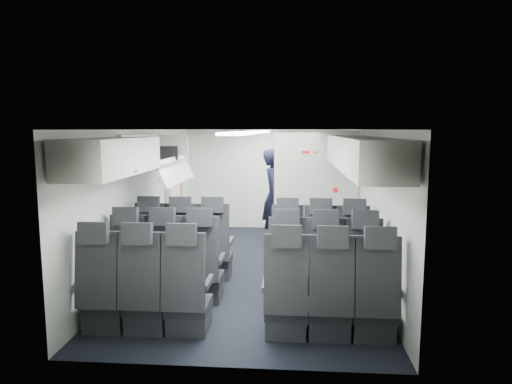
# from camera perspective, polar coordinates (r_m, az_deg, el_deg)

# --- Properties ---
(cabin_shell) EXTENTS (3.41, 6.01, 2.16)m
(cabin_shell) POSITION_cam_1_polar(r_m,az_deg,el_deg) (6.97, -0.25, -0.66)
(cabin_shell) COLOR black
(cabin_shell) RESTS_ON ground
(seat_row_front) EXTENTS (3.33, 0.56, 1.24)m
(seat_row_front) POSITION_cam_1_polar(r_m,az_deg,el_deg) (6.59, -0.63, -7.55)
(seat_row_front) COLOR black
(seat_row_front) RESTS_ON cabin_shell
(seat_row_mid) EXTENTS (3.33, 0.56, 1.24)m
(seat_row_mid) POSITION_cam_1_polar(r_m,az_deg,el_deg) (5.73, -1.42, -9.93)
(seat_row_mid) COLOR black
(seat_row_mid) RESTS_ON cabin_shell
(seat_row_rear) EXTENTS (3.33, 0.56, 1.24)m
(seat_row_rear) POSITION_cam_1_polar(r_m,az_deg,el_deg) (4.89, -2.51, -13.14)
(seat_row_rear) COLOR black
(seat_row_rear) RESTS_ON cabin_shell
(overhead_bin_left_rear) EXTENTS (0.53, 1.80, 0.40)m
(overhead_bin_left_rear) POSITION_cam_1_polar(r_m,az_deg,el_deg) (5.25, -17.54, 4.27)
(overhead_bin_left_rear) COLOR silver
(overhead_bin_left_rear) RESTS_ON cabin_shell
(overhead_bin_left_front_open) EXTENTS (0.64, 1.70, 0.72)m
(overhead_bin_left_front_open) POSITION_cam_1_polar(r_m,az_deg,el_deg) (6.92, -12.44, 4.21)
(overhead_bin_left_front_open) COLOR #9E9E93
(overhead_bin_left_front_open) RESTS_ON cabin_shell
(overhead_bin_right_rear) EXTENTS (0.53, 1.80, 0.40)m
(overhead_bin_right_rear) POSITION_cam_1_polar(r_m,az_deg,el_deg) (4.95, 14.23, 4.20)
(overhead_bin_right_rear) COLOR silver
(overhead_bin_right_rear) RESTS_ON cabin_shell
(overhead_bin_right_front) EXTENTS (0.53, 1.70, 0.40)m
(overhead_bin_right_front) POSITION_cam_1_polar(r_m,az_deg,el_deg) (6.68, 11.68, 5.16)
(overhead_bin_right_front) COLOR silver
(overhead_bin_right_front) RESTS_ON cabin_shell
(bulkhead_partition) EXTENTS (1.40, 0.15, 2.13)m
(bulkhead_partition) POSITION_cam_1_polar(r_m,az_deg,el_deg) (7.75, 7.47, -0.22)
(bulkhead_partition) COLOR silver
(bulkhead_partition) RESTS_ON cabin_shell
(galley_unit) EXTENTS (0.85, 0.52, 1.90)m
(galley_unit) POSITION_cam_1_polar(r_m,az_deg,el_deg) (9.67, 6.68, 0.64)
(galley_unit) COLOR #939399
(galley_unit) RESTS_ON cabin_shell
(boarding_door) EXTENTS (0.12, 1.27, 1.86)m
(boarding_door) POSITION_cam_1_polar(r_m,az_deg,el_deg) (8.78, -10.14, -0.13)
(boarding_door) COLOR silver
(boarding_door) RESTS_ON cabin_shell
(flight_attendant) EXTENTS (0.46, 0.68, 1.80)m
(flight_attendant) POSITION_cam_1_polar(r_m,az_deg,el_deg) (8.55, 2.30, -0.59)
(flight_attendant) COLOR black
(flight_attendant) RESTS_ON ground
(carry_on_bag) EXTENTS (0.43, 0.35, 0.22)m
(carry_on_bag) POSITION_cam_1_polar(r_m,az_deg,el_deg) (7.21, -11.24, 4.76)
(carry_on_bag) COLOR black
(carry_on_bag) RESTS_ON overhead_bin_left_front_open
(papers) EXTENTS (0.20, 0.07, 0.14)m
(papers) POSITION_cam_1_polar(r_m,az_deg,el_deg) (8.48, 3.57, 0.02)
(papers) COLOR white
(papers) RESTS_ON flight_attendant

